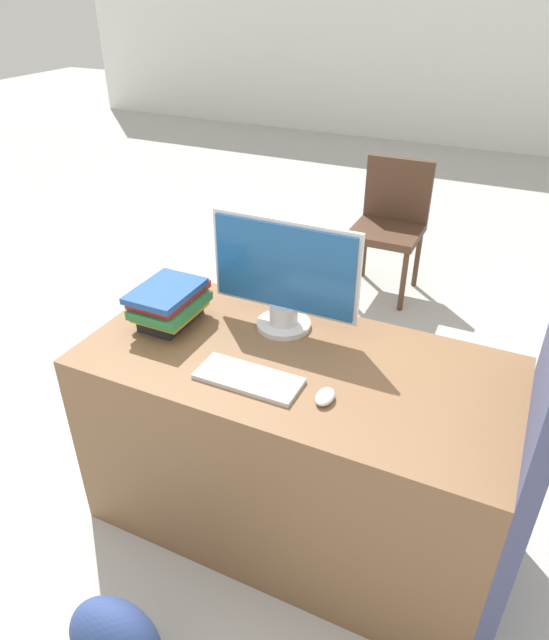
{
  "coord_description": "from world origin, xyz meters",
  "views": [
    {
      "loc": [
        0.61,
        -1.09,
        1.89
      ],
      "look_at": [
        -0.06,
        0.33,
        0.93
      ],
      "focal_mm": 32.0,
      "sensor_mm": 36.0,
      "label": 1
    }
  ],
  "objects_px": {
    "keyboard": "(248,378)",
    "far_chair": "(390,220)",
    "monitor": "(284,277)",
    "mouse": "(325,397)",
    "book_stack": "(169,303)"
  },
  "relations": [
    {
      "from": "keyboard",
      "to": "mouse",
      "type": "xyz_separation_m",
      "value": [
        0.26,
        0.01,
        0.01
      ]
    },
    {
      "from": "keyboard",
      "to": "far_chair",
      "type": "distance_m",
      "value": 2.28
    },
    {
      "from": "mouse",
      "to": "book_stack",
      "type": "relative_size",
      "value": 0.3
    },
    {
      "from": "keyboard",
      "to": "book_stack",
      "type": "bearing_deg",
      "value": 156.09
    },
    {
      "from": "monitor",
      "to": "mouse",
      "type": "xyz_separation_m",
      "value": [
        0.29,
        -0.34,
        -0.19
      ]
    },
    {
      "from": "monitor",
      "to": "keyboard",
      "type": "bearing_deg",
      "value": -84.25
    },
    {
      "from": "monitor",
      "to": "book_stack",
      "type": "bearing_deg",
      "value": -157.73
    },
    {
      "from": "monitor",
      "to": "mouse",
      "type": "bearing_deg",
      "value": -48.92
    },
    {
      "from": "mouse",
      "to": "far_chair",
      "type": "relative_size",
      "value": 0.1
    },
    {
      "from": "mouse",
      "to": "far_chair",
      "type": "bearing_deg",
      "value": 99.89
    },
    {
      "from": "keyboard",
      "to": "far_chair",
      "type": "relative_size",
      "value": 0.39
    },
    {
      "from": "monitor",
      "to": "mouse",
      "type": "relative_size",
      "value": 6.21
    },
    {
      "from": "book_stack",
      "to": "mouse",
      "type": "bearing_deg",
      "value": -14.55
    },
    {
      "from": "monitor",
      "to": "book_stack",
      "type": "height_order",
      "value": "monitor"
    },
    {
      "from": "keyboard",
      "to": "book_stack",
      "type": "xyz_separation_m",
      "value": [
        -0.42,
        0.19,
        0.08
      ]
    }
  ]
}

